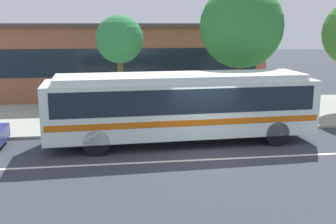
{
  "coord_description": "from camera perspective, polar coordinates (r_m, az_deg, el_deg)",
  "views": [
    {
      "loc": [
        -3.53,
        -14.65,
        4.84
      ],
      "look_at": [
        -1.22,
        1.55,
        1.3
      ],
      "focal_mm": 43.97,
      "sensor_mm": 36.0,
      "label": 1
    }
  ],
  "objects": [
    {
      "name": "ground_plane",
      "position": [
        15.82,
        5.21,
        -5.65
      ],
      "size": [
        120.0,
        120.0,
        0.0
      ],
      "primitive_type": "plane",
      "color": "#343841"
    },
    {
      "name": "pedestrian_walking_along_curb",
      "position": [
        20.63,
        8.4,
        1.6
      ],
      "size": [
        0.44,
        0.44,
        1.66
      ],
      "color": "#7D7159",
      "rests_on": "sidewalk_slab"
    },
    {
      "name": "lane_stripe_center",
      "position": [
        15.09,
        5.9,
        -6.56
      ],
      "size": [
        56.0,
        0.16,
        0.01
      ],
      "primitive_type": "cube",
      "color": "silver",
      "rests_on": "ground_plane"
    },
    {
      "name": "transit_bus",
      "position": [
        16.74,
        1.91,
        1.23
      ],
      "size": [
        10.94,
        2.99,
        2.84
      ],
      "color": "silver",
      "rests_on": "ground_plane"
    },
    {
      "name": "bus_stop_sign",
      "position": [
        19.87,
        15.88,
        2.64
      ],
      "size": [
        0.08,
        0.44,
        2.46
      ],
      "color": "gray",
      "rests_on": "sidewalk_slab"
    },
    {
      "name": "street_tree_near_stop",
      "position": [
        21.05,
        -6.73,
        9.85
      ],
      "size": [
        2.4,
        2.4,
        5.13
      ],
      "color": "brown",
      "rests_on": "sidewalk_slab"
    },
    {
      "name": "station_building",
      "position": [
        28.56,
        -5.41,
        7.31
      ],
      "size": [
        17.4,
        7.22,
        4.84
      ],
      "color": "#97583D",
      "rests_on": "ground_plane"
    },
    {
      "name": "street_tree_mid_block",
      "position": [
        21.29,
        10.15,
        11.6
      ],
      "size": [
        4.19,
        4.19,
        6.67
      ],
      "color": "brown",
      "rests_on": "sidewalk_slab"
    },
    {
      "name": "pedestrian_waiting_near_sign",
      "position": [
        20.14,
        1.73,
        1.54
      ],
      "size": [
        0.47,
        0.47,
        1.7
      ],
      "color": "#263241",
      "rests_on": "sidewalk_slab"
    },
    {
      "name": "sidewalk_slab",
      "position": [
        22.34,
        1.18,
        -0.15
      ],
      "size": [
        60.0,
        8.0,
        0.12
      ],
      "primitive_type": "cube",
      "color": "#999C8E",
      "rests_on": "ground_plane"
    }
  ]
}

